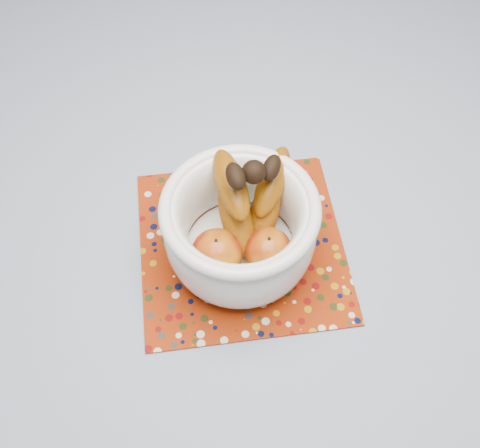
{
  "coord_description": "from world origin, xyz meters",
  "views": [
    {
      "loc": [
        -0.04,
        -0.59,
        1.59
      ],
      "look_at": [
        -0.04,
        -0.11,
        0.85
      ],
      "focal_mm": 42.0,
      "sensor_mm": 36.0,
      "label": 1
    }
  ],
  "objects": [
    {
      "name": "placemat",
      "position": [
        -0.04,
        -0.1,
        0.76
      ],
      "size": [
        0.39,
        0.39,
        0.0
      ],
      "primitive_type": "cube",
      "rotation": [
        0.0,
        0.0,
        0.15
      ],
      "color": "maroon",
      "rests_on": "tablecloth"
    },
    {
      "name": "tablecloth",
      "position": [
        0.0,
        0.0,
        0.76
      ],
      "size": [
        1.32,
        1.32,
        0.01
      ],
      "primitive_type": "cube",
      "color": "slate",
      "rests_on": "table"
    },
    {
      "name": "fruit_bowl",
      "position": [
        -0.04,
        -0.11,
        0.85
      ],
      "size": [
        0.24,
        0.26,
        0.21
      ],
      "color": "white",
      "rests_on": "placemat"
    },
    {
      "name": "table",
      "position": [
        0.0,
        0.0,
        0.67
      ],
      "size": [
        1.2,
        1.2,
        0.75
      ],
      "color": "brown",
      "rests_on": "ground"
    }
  ]
}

